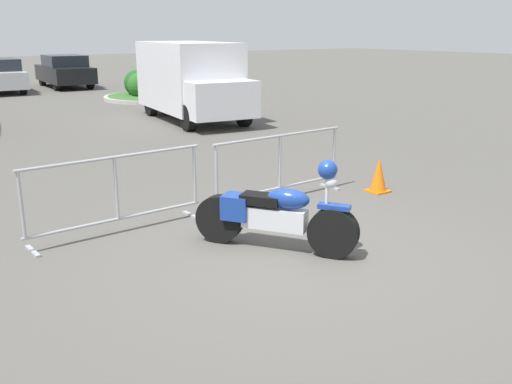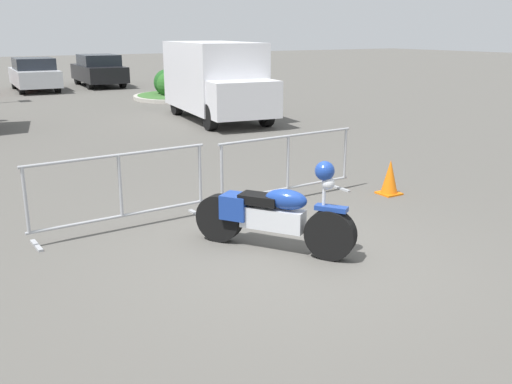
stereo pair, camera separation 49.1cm
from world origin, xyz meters
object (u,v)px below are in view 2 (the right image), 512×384
object	(u,v)px
motorcycle	(273,215)
crowd_barrier_near	(121,191)
crowd_barrier_far	(288,166)
parked_car_silver	(34,74)
traffic_cone	(390,177)
delivery_van	(216,78)
parked_car_black	(99,70)

from	to	relation	value
motorcycle	crowd_barrier_near	distance (m)	2.17
crowd_barrier_far	parked_car_silver	size ratio (longest dim) A/B	0.58
crowd_barrier_near	traffic_cone	distance (m)	4.45
motorcycle	crowd_barrier_far	bearing A→B (deg)	106.65
crowd_barrier_far	parked_car_silver	bearing A→B (deg)	90.11
delivery_van	parked_car_black	xyz separation A→B (m)	(0.06, 12.57, -0.47)
crowd_barrier_far	parked_car_silver	distance (m)	20.23
parked_car_silver	parked_car_black	bearing A→B (deg)	-74.19
crowd_barrier_far	parked_car_silver	xyz separation A→B (m)	(-0.04, 20.23, 0.18)
crowd_barrier_near	parked_car_black	world-z (taller)	parked_car_black
crowd_barrier_near	traffic_cone	size ratio (longest dim) A/B	4.32
traffic_cone	delivery_van	bearing A→B (deg)	81.26
crowd_barrier_near	traffic_cone	xyz separation A→B (m)	(4.40, -0.59, -0.27)
crowd_barrier_near	parked_car_black	size ratio (longest dim) A/B	0.56
traffic_cone	crowd_barrier_near	bearing A→B (deg)	172.32
crowd_barrier_far	delivery_van	world-z (taller)	delivery_van
traffic_cone	crowd_barrier_far	bearing A→B (deg)	160.29
crowd_barrier_far	parked_car_black	distance (m)	21.16
crowd_barrier_near	delivery_van	xyz separation A→B (m)	(5.77, 8.36, 0.68)
parked_car_silver	delivery_van	bearing A→B (deg)	-162.31
crowd_barrier_far	traffic_cone	distance (m)	1.78
crowd_barrier_near	delivery_van	distance (m)	10.18
motorcycle	delivery_van	size ratio (longest dim) A/B	0.35
delivery_van	parked_car_black	bearing A→B (deg)	-172.78
parked_car_silver	parked_car_black	distance (m)	3.21
motorcycle	parked_car_black	size ratio (longest dim) A/B	0.40
crowd_barrier_far	parked_car_black	size ratio (longest dim) A/B	0.56
motorcycle	crowd_barrier_near	xyz separation A→B (m)	(-1.37, 1.68, 0.10)
delivery_van	parked_car_silver	bearing A→B (deg)	-157.98
delivery_van	traffic_cone	xyz separation A→B (m)	(-1.38, -8.95, -0.95)
motorcycle	parked_car_silver	xyz separation A→B (m)	(1.33, 21.91, 0.29)
parked_car_silver	traffic_cone	world-z (taller)	parked_car_silver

